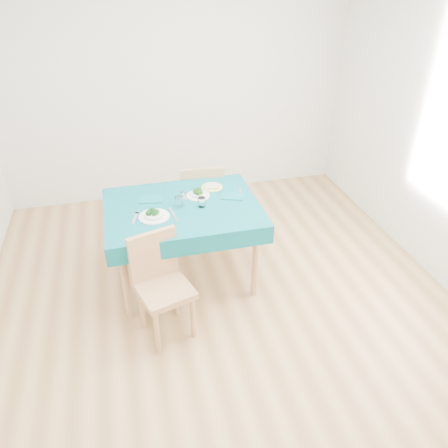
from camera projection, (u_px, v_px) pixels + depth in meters
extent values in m
cube|color=olive|center=(224.00, 310.00, 3.72)|extent=(4.00, 4.50, 0.02)
cube|color=silver|center=(174.00, 83.00, 4.86)|extent=(4.00, 0.02, 2.70)
cube|color=#095B63|center=(184.00, 243.00, 3.88)|extent=(1.29, 0.98, 0.76)
cube|color=#AC7D50|center=(164.00, 286.00, 3.24)|extent=(0.48, 0.51, 0.95)
cube|color=#AC7D50|center=(201.00, 190.00, 4.43)|extent=(0.46, 0.50, 1.06)
cube|color=silver|center=(135.00, 218.00, 3.52)|extent=(0.07, 0.19, 0.00)
cube|color=silver|center=(173.00, 214.00, 3.57)|extent=(0.04, 0.23, 0.00)
cube|color=silver|center=(184.00, 196.00, 3.84)|extent=(0.03, 0.16, 0.00)
cube|color=silver|center=(241.00, 194.00, 3.87)|extent=(0.06, 0.21, 0.00)
cube|color=#0D666E|center=(151.00, 199.00, 3.77)|extent=(0.22, 0.17, 0.01)
cube|color=#0D666E|center=(232.00, 196.00, 3.82)|extent=(0.22, 0.19, 0.01)
cylinder|color=white|center=(179.00, 202.00, 3.66)|extent=(0.07, 0.07, 0.09)
cylinder|color=white|center=(202.00, 202.00, 3.66)|extent=(0.06, 0.06, 0.08)
cylinder|color=#C3DD6C|center=(212.00, 187.00, 3.97)|extent=(0.20, 0.20, 0.01)
cube|color=beige|center=(212.00, 186.00, 3.97)|extent=(0.13, 0.13, 0.02)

